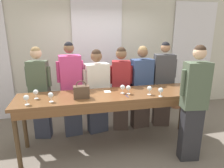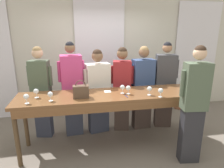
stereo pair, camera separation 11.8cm
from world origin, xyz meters
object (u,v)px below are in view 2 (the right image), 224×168
(wine_glass_center_right, at_px, (122,87))
(guest_striped_shirt, at_px, (122,88))
(guest_pink_top, at_px, (72,89))
(guest_beige_cap, at_px, (165,85))
(wine_glass_front_left, at_px, (26,97))
(guest_olive_jacket, at_px, (41,91))
(wine_glass_front_right, at_px, (36,92))
(tasting_bar, at_px, (113,99))
(wine_glass_front_mid, at_px, (128,88))
(wine_glass_back_left, at_px, (50,95))
(wine_glass_center_mid, at_px, (161,91))
(guest_cream_sweater, at_px, (98,91))
(wine_glass_center_left, at_px, (149,89))
(potted_plant, at_px, (179,98))
(host_pouring, at_px, (194,105))
(wine_bottle, at_px, (198,84))
(guest_navy_coat, at_px, (142,88))
(handbag, at_px, (81,91))

(wine_glass_center_right, xyz_separation_m, guest_striped_shirt, (0.13, 0.60, -0.20))
(guest_pink_top, height_order, guest_beige_cap, guest_pink_top)
(wine_glass_front_left, relative_size, guest_olive_jacket, 0.08)
(wine_glass_front_left, bearing_deg, wine_glass_front_right, 68.00)
(tasting_bar, bearing_deg, wine_glass_front_mid, -9.19)
(tasting_bar, distance_m, wine_glass_back_left, 1.02)
(wine_glass_center_mid, bearing_deg, guest_cream_sweater, 135.55)
(wine_glass_front_left, bearing_deg, wine_glass_center_mid, -2.48)
(wine_glass_center_mid, xyz_separation_m, guest_striped_shirt, (-0.43, 0.89, -0.20))
(wine_glass_center_right, height_order, guest_striped_shirt, guest_striped_shirt)
(wine_glass_front_left, distance_m, guest_olive_jacket, 0.82)
(wine_glass_center_left, xyz_separation_m, wine_glass_center_right, (-0.42, 0.17, 0.00))
(wine_glass_back_left, bearing_deg, wine_glass_center_right, 7.67)
(wine_glass_front_mid, bearing_deg, guest_olive_jacket, 156.34)
(guest_pink_top, distance_m, potted_plant, 2.91)
(guest_cream_sweater, height_order, host_pouring, host_pouring)
(wine_glass_back_left, relative_size, host_pouring, 0.08)
(wine_glass_back_left, bearing_deg, wine_glass_center_mid, -4.48)
(wine_glass_center_left, bearing_deg, wine_glass_front_mid, 161.41)
(guest_pink_top, height_order, potted_plant, guest_pink_top)
(wine_bottle, xyz_separation_m, guest_pink_top, (-2.19, 0.70, -0.18))
(wine_glass_front_mid, xyz_separation_m, guest_navy_coat, (0.48, 0.66, -0.21))
(wine_glass_front_right, relative_size, wine_glass_center_right, 1.00)
(tasting_bar, height_order, guest_olive_jacket, guest_olive_jacket)
(wine_glass_front_mid, distance_m, guest_olive_jacket, 1.65)
(wine_glass_front_right, bearing_deg, tasting_bar, -2.56)
(wine_glass_front_right, relative_size, guest_beige_cap, 0.08)
(wine_glass_center_left, xyz_separation_m, wine_glass_back_left, (-1.57, 0.01, 0.00))
(wine_glass_back_left, distance_m, host_pouring, 2.16)
(tasting_bar, height_order, wine_bottle, wine_bottle)
(wine_glass_front_right, bearing_deg, guest_cream_sweater, 28.25)
(wine_glass_center_right, bearing_deg, tasting_bar, -173.96)
(wine_glass_center_mid, xyz_separation_m, wine_glass_center_right, (-0.56, 0.29, 0.00))
(wine_glass_front_right, bearing_deg, handbag, -10.36)
(wine_glass_center_mid, relative_size, guest_cream_sweater, 0.09)
(wine_glass_back_left, height_order, guest_navy_coat, guest_navy_coat)
(wine_glass_center_mid, distance_m, guest_cream_sweater, 1.29)
(wine_glass_front_left, bearing_deg, wine_glass_center_left, 0.98)
(guest_olive_jacket, relative_size, potted_plant, 3.15)
(wine_glass_front_mid, relative_size, host_pouring, 0.08)
(wine_glass_front_mid, relative_size, guest_cream_sweater, 0.09)
(wine_glass_back_left, relative_size, guest_striped_shirt, 0.09)
(wine_glass_center_right, relative_size, guest_cream_sweater, 0.09)
(tasting_bar, xyz_separation_m, wine_glass_front_mid, (0.25, -0.04, 0.20))
(wine_glass_center_left, relative_size, guest_olive_jacket, 0.08)
(tasting_bar, relative_size, guest_olive_jacket, 1.81)
(guest_navy_coat, bearing_deg, potted_plant, 31.15)
(handbag, bearing_deg, wine_glass_front_mid, 2.34)
(wine_glass_center_left, xyz_separation_m, host_pouring, (0.53, -0.45, -0.14))
(wine_glass_front_right, bearing_deg, wine_glass_center_mid, -9.53)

